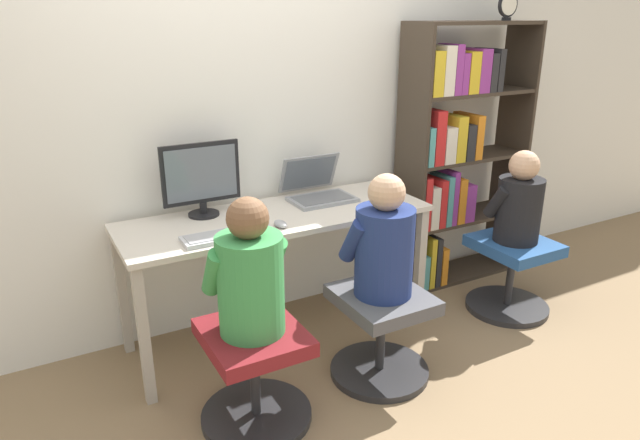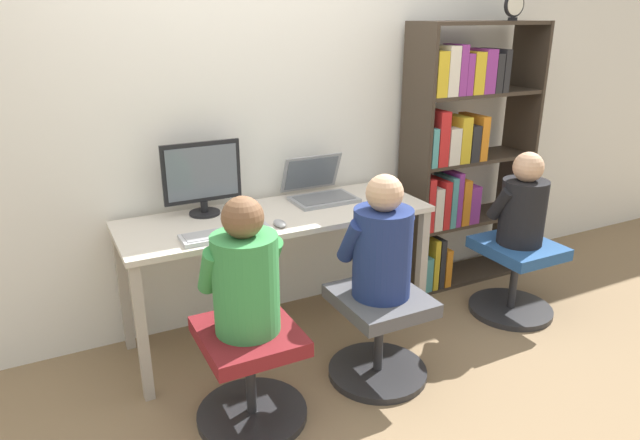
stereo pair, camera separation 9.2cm
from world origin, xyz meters
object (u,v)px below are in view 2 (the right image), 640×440
Objects in this scene: desktop_monitor at (202,178)px; office_chair_left at (250,369)px; laptop at (320,190)px; office_chair_right at (379,331)px; desk_clock at (514,5)px; bookshelf at (457,156)px; office_chair_side at (515,274)px; person_at_monitor at (245,274)px; person_at_laptop at (382,244)px; keyboard at (227,234)px; person_near_shelf at (523,205)px.

desktop_monitor reaches higher than office_chair_left.
laptop is 0.72× the size of office_chair_right.
desktop_monitor is 0.82× the size of office_chair_right.
desk_clock is at bearing -3.91° from desktop_monitor.
office_chair_right is 0.30× the size of bookshelf.
desk_clock is at bearing -4.32° from laptop.
office_chair_side is (1.83, 0.20, 0.00)m from office_chair_left.
laptop is at bearing 45.36° from person_at_monitor.
person_at_laptop is 1.28m from bookshelf.
bookshelf is at bearing 34.72° from office_chair_right.
office_chair_right is 2.17m from desk_clock.
keyboard is at bearing 81.93° from person_at_monitor.
bookshelf reaches higher than office_chair_left.
desktop_monitor reaches higher than person_at_laptop.
person_at_monitor is at bearing -98.07° from keyboard.
person_at_laptop reaches higher than keyboard.
person_at_laptop is at bearing -170.68° from person_near_shelf.
laptop is 0.60× the size of person_at_monitor.
office_chair_left is 0.92× the size of person_near_shelf.
keyboard is 0.88× the size of office_chair_right.
office_chair_right is at bearing 0.87° from person_at_monitor.
keyboard is 2.71× the size of desk_clock.
office_chair_right is at bearing -170.65° from office_chair_side.
person_at_monitor is (-0.71, -0.01, 0.48)m from office_chair_right.
person_at_monitor is at bearing 90.00° from office_chair_left.
laptop is at bearing 45.53° from office_chair_left.
person_at_laptop is (-0.04, -0.74, -0.07)m from laptop.
keyboard is at bearing -173.30° from desk_clock.
keyboard is (-0.69, -0.33, -0.04)m from laptop.
person_near_shelf reaches higher than laptop.
keyboard reaches higher than office_chair_right.
bookshelf reaches higher than laptop.
person_at_monitor is (-0.06, -0.80, -0.22)m from desktop_monitor.
office_chair_side is at bearing 6.23° from office_chair_left.
keyboard is at bearing 172.67° from person_near_shelf.
desktop_monitor is at bearing 90.34° from keyboard.
desktop_monitor reaches higher than office_chair_side.
keyboard is 0.92m from office_chair_right.
laptop is at bearing 86.94° from office_chair_right.
laptop is 1.34m from office_chair_side.
office_chair_left is (-0.06, -0.43, -0.51)m from keyboard.
desk_clock is at bearing 65.33° from person_near_shelf.
desk_clock reaches higher than office_chair_left.
person_at_monitor reaches higher than person_near_shelf.
person_near_shelf is (0.08, -0.54, -0.19)m from bookshelf.
keyboard is (0.00, -0.37, -0.20)m from desktop_monitor.
person_at_laptop reaches higher than office_chair_right.
office_chair_right is 0.48m from person_at_laptop.
desktop_monitor is 1.07m from office_chair_left.
office_chair_left is (-0.75, -0.76, -0.54)m from laptop.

